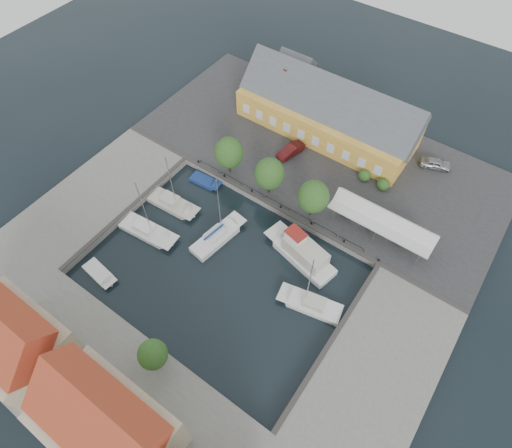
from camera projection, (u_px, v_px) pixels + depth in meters
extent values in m
plane|color=black|center=(230.00, 261.00, 56.05)|extent=(140.00, 140.00, 0.00)
cube|color=#2D2D30|center=(319.00, 156.00, 66.60)|extent=(56.00, 26.00, 1.00)
cube|color=slate|center=(101.00, 193.00, 62.13)|extent=(12.00, 24.00, 1.00)
cube|color=slate|center=(376.00, 370.00, 47.26)|extent=(12.00, 24.00, 1.00)
cube|color=slate|center=(110.00, 397.00, 45.65)|extent=(56.00, 14.00, 1.00)
cube|color=#383533|center=(274.00, 206.00, 60.10)|extent=(56.00, 0.60, 0.12)
cube|color=#383533|center=(128.00, 209.00, 59.75)|extent=(0.60, 24.00, 0.12)
cube|color=#383533|center=(332.00, 340.00, 48.73)|extent=(0.60, 24.00, 0.12)
cylinder|color=black|center=(198.00, 162.00, 64.86)|extent=(0.24, 0.24, 0.40)
cylinder|color=black|center=(224.00, 176.00, 63.17)|extent=(0.24, 0.24, 0.40)
cylinder|color=black|center=(252.00, 191.00, 61.48)|extent=(0.24, 0.24, 0.40)
cylinder|color=black|center=(281.00, 207.00, 59.79)|extent=(0.24, 0.24, 0.40)
cylinder|color=black|center=(311.00, 224.00, 58.10)|extent=(0.24, 0.24, 0.40)
cylinder|color=black|center=(344.00, 241.00, 56.41)|extent=(0.24, 0.24, 0.40)
cylinder|color=black|center=(378.00, 260.00, 54.72)|extent=(0.24, 0.24, 0.40)
cube|color=gold|center=(326.00, 119.00, 67.43)|extent=(28.00, 10.00, 4.50)
cube|color=#474C51|center=(329.00, 101.00, 64.58)|extent=(28.56, 7.60, 7.60)
cube|color=gold|center=(293.00, 81.00, 74.07)|extent=(6.00, 6.00, 3.50)
cube|color=brown|center=(286.00, 72.00, 65.79)|extent=(0.60, 0.60, 1.20)
cube|color=silver|center=(382.00, 221.00, 55.22)|extent=(14.00, 4.00, 0.25)
cylinder|color=silver|center=(333.00, 215.00, 57.49)|extent=(0.10, 0.10, 2.70)
cylinder|color=silver|center=(346.00, 198.00, 59.20)|extent=(0.10, 0.10, 2.70)
cylinder|color=silver|center=(374.00, 237.00, 55.46)|extent=(0.10, 0.10, 2.70)
cylinder|color=silver|center=(386.00, 218.00, 57.18)|extent=(0.10, 0.10, 2.70)
cylinder|color=silver|center=(417.00, 260.00, 53.44)|extent=(0.10, 0.10, 2.70)
cylinder|color=silver|center=(428.00, 240.00, 55.15)|extent=(0.10, 0.10, 2.70)
cylinder|color=black|center=(230.00, 166.00, 63.15)|extent=(0.30, 0.30, 2.10)
ellipsoid|color=#1F4819|center=(229.00, 153.00, 60.84)|extent=(4.20, 4.20, 4.83)
cylinder|color=black|center=(269.00, 187.00, 60.78)|extent=(0.30, 0.30, 2.10)
ellipsoid|color=#1F4819|center=(269.00, 174.00, 58.48)|extent=(4.20, 4.20, 4.83)
cylinder|color=black|center=(311.00, 210.00, 58.41)|extent=(0.30, 0.30, 2.10)
ellipsoid|color=#1F4819|center=(313.00, 197.00, 56.11)|extent=(4.20, 4.20, 4.83)
imported|color=#989A9F|center=(436.00, 163.00, 63.87)|extent=(4.95, 3.38, 1.56)
imported|color=#4F1212|center=(291.00, 150.00, 65.47)|extent=(2.81, 5.02, 1.57)
cube|color=silver|center=(215.00, 241.00, 57.75)|extent=(3.55, 7.22, 1.50)
cube|color=silver|center=(219.00, 233.00, 57.47)|extent=(3.64, 8.57, 0.08)
cube|color=silver|center=(215.00, 235.00, 56.81)|extent=(2.14, 2.99, 0.90)
cylinder|color=silver|center=(219.00, 208.00, 53.51)|extent=(0.12, 0.12, 10.38)
cube|color=navy|center=(214.00, 232.00, 56.12)|extent=(0.71, 3.46, 0.22)
cube|color=silver|center=(304.00, 260.00, 56.04)|extent=(9.14, 5.10, 1.80)
cube|color=silver|center=(299.00, 251.00, 55.75)|extent=(10.80, 5.36, 0.08)
cube|color=#B8B5A6|center=(306.00, 252.00, 54.42)|extent=(6.40, 4.02, 2.20)
cube|color=silver|center=(296.00, 236.00, 54.13)|extent=(2.71, 2.27, 1.20)
cube|color=maroon|center=(296.00, 233.00, 53.60)|extent=(2.95, 2.41, 0.10)
cube|color=silver|center=(315.00, 307.00, 52.18)|extent=(6.87, 3.93, 1.30)
cube|color=silver|center=(309.00, 302.00, 51.81)|extent=(8.11, 4.08, 0.08)
cube|color=#B8B5A6|center=(315.00, 302.00, 51.29)|extent=(2.90, 2.31, 0.90)
cylinder|color=silver|center=(309.00, 282.00, 48.02)|extent=(0.12, 0.12, 9.69)
cube|color=#B8B5A6|center=(170.00, 204.00, 61.56)|extent=(6.51, 3.13, 1.30)
cube|color=#B8B5A6|center=(174.00, 203.00, 60.75)|extent=(7.78, 3.10, 0.08)
cube|color=#B8B5A6|center=(170.00, 199.00, 60.58)|extent=(2.65, 2.02, 0.90)
cylinder|color=silver|center=(171.00, 183.00, 56.77)|extent=(0.12, 0.12, 9.54)
cube|color=silver|center=(145.00, 231.00, 58.80)|extent=(7.20, 3.48, 1.30)
cube|color=silver|center=(149.00, 231.00, 57.98)|extent=(8.58, 3.49, 0.08)
cube|color=silver|center=(144.00, 227.00, 57.81)|extent=(2.96, 2.18, 0.90)
cylinder|color=silver|center=(144.00, 209.00, 53.67)|extent=(0.12, 0.12, 10.34)
cube|color=silver|center=(98.00, 273.00, 54.97)|extent=(4.36, 2.44, 0.90)
cube|color=silver|center=(100.00, 273.00, 54.37)|extent=(5.18, 2.45, 0.08)
cube|color=navy|center=(203.00, 181.00, 64.12)|extent=(4.11, 2.32, 0.80)
cube|color=navy|center=(206.00, 180.00, 63.62)|extent=(4.89, 2.31, 0.08)
cube|color=beige|center=(19.00, 345.00, 44.83)|extent=(11.00, 8.00, 7.00)
cube|color=brown|center=(3.00, 335.00, 38.97)|extent=(0.60, 0.60, 0.80)
cube|color=beige|center=(111.00, 429.00, 39.89)|extent=(12.00, 8.00, 7.50)
cube|color=#A74924|center=(95.00, 418.00, 35.83)|extent=(12.36, 6.50, 6.50)
cube|color=brown|center=(64.00, 391.00, 35.51)|extent=(0.70, 0.70, 1.00)
cube|color=brown|center=(110.00, 432.00, 33.76)|extent=(0.60, 0.60, 0.80)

